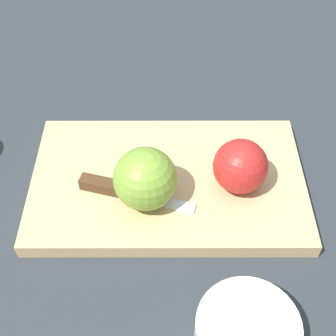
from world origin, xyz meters
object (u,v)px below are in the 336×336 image
object	(u,v)px
apple_half_left	(240,165)
bowl	(247,330)
apple_half_right	(145,179)
knife	(115,189)

from	to	relation	value
apple_half_left	bowl	size ratio (longest dim) A/B	0.65
apple_half_right	bowl	distance (m)	0.23
knife	bowl	size ratio (longest dim) A/B	1.42
bowl	apple_half_right	bearing A→B (deg)	-49.56
apple_half_left	knife	size ratio (longest dim) A/B	0.45
apple_half_left	knife	distance (m)	0.18
apple_half_right	bowl	xyz separation A→B (m)	(-0.15, 0.17, -0.04)
apple_half_left	knife	world-z (taller)	apple_half_left
apple_half_left	bowl	xyz separation A→B (m)	(-0.02, 0.22, -0.04)
apple_half_left	apple_half_right	xyz separation A→B (m)	(0.13, 0.05, 0.00)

